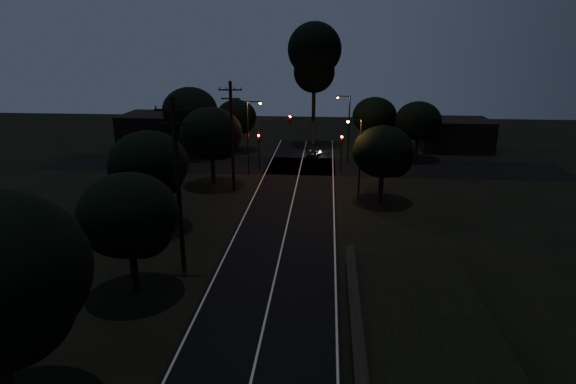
{
  "coord_description": "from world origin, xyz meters",
  "views": [
    {
      "loc": [
        3.04,
        -12.47,
        14.11
      ],
      "look_at": [
        0.0,
        24.0,
        2.5
      ],
      "focal_mm": 30.0,
      "sensor_mm": 36.0,
      "label": 1
    }
  ],
  "objects_px": {
    "tall_pine": "(314,57)",
    "streetlight_b": "(347,124)",
    "utility_pole_far": "(232,135)",
    "signal_right": "(341,147)",
    "utility_pole_mid": "(178,183)",
    "signal_mast": "(274,132)",
    "signal_left": "(259,145)",
    "streetlight_a": "(250,132)",
    "car": "(313,154)",
    "streetlight_c": "(358,154)"
  },
  "relations": [
    {
      "from": "car",
      "to": "streetlight_b",
      "type": "bearing_deg",
      "value": 164.34
    },
    {
      "from": "utility_pole_mid",
      "to": "signal_right",
      "type": "height_order",
      "value": "utility_pole_mid"
    },
    {
      "from": "utility_pole_mid",
      "to": "streetlight_b",
      "type": "relative_size",
      "value": 1.38
    },
    {
      "from": "signal_left",
      "to": "streetlight_a",
      "type": "relative_size",
      "value": 0.51
    },
    {
      "from": "utility_pole_mid",
      "to": "signal_left",
      "type": "height_order",
      "value": "utility_pole_mid"
    },
    {
      "from": "car",
      "to": "signal_mast",
      "type": "bearing_deg",
      "value": 65.83
    },
    {
      "from": "utility_pole_mid",
      "to": "streetlight_c",
      "type": "bearing_deg",
      "value": 51.74
    },
    {
      "from": "tall_pine",
      "to": "streetlight_c",
      "type": "relative_size",
      "value": 2.2
    },
    {
      "from": "streetlight_a",
      "to": "streetlight_c",
      "type": "xyz_separation_m",
      "value": [
        11.14,
        -8.0,
        -0.29
      ]
    },
    {
      "from": "car",
      "to": "streetlight_a",
      "type": "bearing_deg",
      "value": 61.29
    },
    {
      "from": "utility_pole_far",
      "to": "tall_pine",
      "type": "relative_size",
      "value": 0.64
    },
    {
      "from": "signal_mast",
      "to": "car",
      "type": "height_order",
      "value": "signal_mast"
    },
    {
      "from": "signal_left",
      "to": "tall_pine",
      "type": "bearing_deg",
      "value": 69.54
    },
    {
      "from": "tall_pine",
      "to": "signal_right",
      "type": "xyz_separation_m",
      "value": [
        3.6,
        -15.01,
        -9.07
      ]
    },
    {
      "from": "tall_pine",
      "to": "streetlight_a",
      "type": "xyz_separation_m",
      "value": [
        -6.31,
        -17.0,
        -7.27
      ]
    },
    {
      "from": "streetlight_a",
      "to": "streetlight_b",
      "type": "bearing_deg",
      "value": 29.48
    },
    {
      "from": "tall_pine",
      "to": "car",
      "type": "relative_size",
      "value": 5.3
    },
    {
      "from": "streetlight_b",
      "to": "signal_mast",
      "type": "bearing_deg",
      "value": -154.01
    },
    {
      "from": "utility_pole_far",
      "to": "tall_pine",
      "type": "bearing_deg",
      "value": 73.07
    },
    {
      "from": "signal_mast",
      "to": "signal_right",
      "type": "bearing_deg",
      "value": -0.03
    },
    {
      "from": "signal_right",
      "to": "streetlight_b",
      "type": "height_order",
      "value": "streetlight_b"
    },
    {
      "from": "utility_pole_mid",
      "to": "utility_pole_far",
      "type": "height_order",
      "value": "utility_pole_mid"
    },
    {
      "from": "utility_pole_mid",
      "to": "signal_mast",
      "type": "distance_m",
      "value": 25.22
    },
    {
      "from": "streetlight_c",
      "to": "car",
      "type": "height_order",
      "value": "streetlight_c"
    },
    {
      "from": "signal_right",
      "to": "signal_mast",
      "type": "relative_size",
      "value": 0.66
    },
    {
      "from": "utility_pole_far",
      "to": "streetlight_a",
      "type": "relative_size",
      "value": 1.31
    },
    {
      "from": "signal_left",
      "to": "car",
      "type": "relative_size",
      "value": 1.32
    },
    {
      "from": "signal_mast",
      "to": "utility_pole_far",
      "type": "bearing_deg",
      "value": -111.11
    },
    {
      "from": "signal_mast",
      "to": "streetlight_a",
      "type": "height_order",
      "value": "streetlight_a"
    },
    {
      "from": "tall_pine",
      "to": "car",
      "type": "height_order",
      "value": "tall_pine"
    },
    {
      "from": "utility_pole_far",
      "to": "streetlight_a",
      "type": "height_order",
      "value": "utility_pole_far"
    },
    {
      "from": "signal_mast",
      "to": "streetlight_b",
      "type": "height_order",
      "value": "streetlight_b"
    },
    {
      "from": "streetlight_b",
      "to": "car",
      "type": "relative_size",
      "value": 2.57
    },
    {
      "from": "signal_mast",
      "to": "streetlight_b",
      "type": "bearing_deg",
      "value": 25.99
    },
    {
      "from": "utility_pole_mid",
      "to": "streetlight_b",
      "type": "xyz_separation_m",
      "value": [
        11.31,
        29.0,
        -1.1
      ]
    },
    {
      "from": "utility_pole_mid",
      "to": "signal_right",
      "type": "bearing_deg",
      "value": 67.01
    },
    {
      "from": "signal_left",
      "to": "signal_right",
      "type": "bearing_deg",
      "value": 0.0
    },
    {
      "from": "signal_left",
      "to": "car",
      "type": "bearing_deg",
      "value": 45.61
    },
    {
      "from": "utility_pole_far",
      "to": "streetlight_b",
      "type": "bearing_deg",
      "value": 46.7
    },
    {
      "from": "tall_pine",
      "to": "car",
      "type": "xyz_separation_m",
      "value": [
        0.29,
        -9.0,
        -11.38
      ]
    },
    {
      "from": "tall_pine",
      "to": "streetlight_c",
      "type": "height_order",
      "value": "tall_pine"
    },
    {
      "from": "tall_pine",
      "to": "streetlight_b",
      "type": "relative_size",
      "value": 2.06
    },
    {
      "from": "car",
      "to": "utility_pole_mid",
      "type": "bearing_deg",
      "value": 87.56
    },
    {
      "from": "streetlight_b",
      "to": "car",
      "type": "xyz_separation_m",
      "value": [
        -4.02,
        2.0,
        -4.11
      ]
    },
    {
      "from": "utility_pole_mid",
      "to": "signal_left",
      "type": "relative_size",
      "value": 2.68
    },
    {
      "from": "signal_mast",
      "to": "utility_pole_mid",
      "type": "bearing_deg",
      "value": -97.04
    },
    {
      "from": "utility_pole_mid",
      "to": "signal_left",
      "type": "distance_m",
      "value": 25.19
    },
    {
      "from": "tall_pine",
      "to": "signal_mast",
      "type": "xyz_separation_m",
      "value": [
        -3.91,
        -15.01,
        -7.57
      ]
    },
    {
      "from": "utility_pole_far",
      "to": "signal_right",
      "type": "distance_m",
      "value": 13.53
    },
    {
      "from": "utility_pole_mid",
      "to": "streetlight_a",
      "type": "relative_size",
      "value": 1.38
    }
  ]
}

